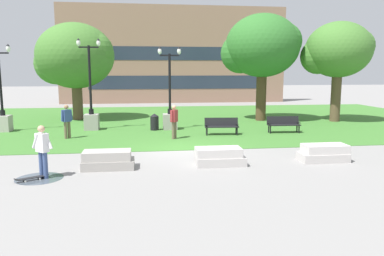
# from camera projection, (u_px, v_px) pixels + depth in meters

# --- Properties ---
(ground_plane) EXTENTS (140.00, 140.00, 0.00)m
(ground_plane) POSITION_uv_depth(u_px,v_px,m) (186.00, 151.00, 16.17)
(ground_plane) COLOR gray
(grass_lawn) EXTENTS (40.00, 20.00, 0.02)m
(grass_lawn) POSITION_uv_depth(u_px,v_px,m) (170.00, 120.00, 25.97)
(grass_lawn) COLOR #3D752D
(grass_lawn) RESTS_ON ground
(concrete_block_center) EXTENTS (1.80, 0.90, 0.64)m
(concrete_block_center) POSITION_uv_depth(u_px,v_px,m) (108.00, 160.00, 13.16)
(concrete_block_center) COLOR #9E9991
(concrete_block_center) RESTS_ON ground
(concrete_block_left) EXTENTS (1.80, 0.90, 0.64)m
(concrete_block_left) POSITION_uv_depth(u_px,v_px,m) (219.00, 157.00, 13.66)
(concrete_block_left) COLOR #BCB7B2
(concrete_block_left) RESTS_ON ground
(concrete_block_right) EXTENTS (1.80, 0.90, 0.64)m
(concrete_block_right) POSITION_uv_depth(u_px,v_px,m) (324.00, 153.00, 14.26)
(concrete_block_right) COLOR #BCB7B2
(concrete_block_right) RESTS_ON ground
(person_skateboarder) EXTENTS (0.74, 0.44, 1.71)m
(person_skateboarder) POSITION_uv_depth(u_px,v_px,m) (42.00, 149.00, 11.91)
(person_skateboarder) COLOR #384C7A
(person_skateboarder) RESTS_ON ground
(skateboard) EXTENTS (0.98, 0.70, 0.14)m
(skateboard) POSITION_uv_depth(u_px,v_px,m) (32.00, 178.00, 11.76)
(skateboard) COLOR black
(skateboard) RESTS_ON ground
(puddle) EXTENTS (1.49, 1.49, 0.01)m
(puddle) POSITION_uv_depth(u_px,v_px,m) (39.00, 178.00, 11.99)
(puddle) COLOR #47515B
(puddle) RESTS_ON ground
(park_bench_near_left) EXTENTS (1.83, 0.63, 0.90)m
(park_bench_near_left) POSITION_uv_depth(u_px,v_px,m) (283.00, 123.00, 20.67)
(park_bench_near_left) COLOR black
(park_bench_near_left) RESTS_ON grass_lawn
(park_bench_near_right) EXTENTS (1.84, 0.68, 0.90)m
(park_bench_near_right) POSITION_uv_depth(u_px,v_px,m) (222.00, 125.00, 20.00)
(park_bench_near_right) COLOR black
(park_bench_near_right) RESTS_ON grass_lawn
(lamp_post_right) EXTENTS (1.32, 0.80, 4.86)m
(lamp_post_right) POSITION_uv_depth(u_px,v_px,m) (3.00, 114.00, 21.02)
(lamp_post_right) COLOR #ADA89E
(lamp_post_right) RESTS_ON grass_lawn
(lamp_post_center) EXTENTS (1.32, 0.80, 5.21)m
(lamp_post_center) POSITION_uv_depth(u_px,v_px,m) (91.00, 112.00, 21.63)
(lamp_post_center) COLOR gray
(lamp_post_center) RESTS_ON grass_lawn
(lamp_post_left) EXTENTS (1.32, 0.80, 4.76)m
(lamp_post_left) POSITION_uv_depth(u_px,v_px,m) (170.00, 113.00, 21.79)
(lamp_post_left) COLOR gray
(lamp_post_left) RESTS_ON grass_lawn
(tree_near_left) EXTENTS (5.21, 4.97, 7.18)m
(tree_near_left) POSITION_uv_depth(u_px,v_px,m) (261.00, 47.00, 25.14)
(tree_near_left) COLOR #4C3823
(tree_near_left) RESTS_ON grass_lawn
(tree_near_right) EXTENTS (5.54, 5.27, 6.65)m
(tree_near_right) POSITION_uv_depth(u_px,v_px,m) (75.00, 57.00, 25.72)
(tree_near_right) COLOR brown
(tree_near_right) RESTS_ON grass_lawn
(tree_far_left) EXTENTS (4.52, 4.31, 6.60)m
(tree_far_left) POSITION_uv_depth(u_px,v_px,m) (338.00, 51.00, 24.72)
(tree_far_left) COLOR brown
(tree_far_left) RESTS_ON grass_lawn
(trash_bin) EXTENTS (0.49, 0.49, 0.96)m
(trash_bin) POSITION_uv_depth(u_px,v_px,m) (155.00, 122.00, 21.55)
(trash_bin) COLOR black
(trash_bin) RESTS_ON grass_lawn
(person_bystander_near_lawn) EXTENTS (0.42, 0.58, 1.71)m
(person_bystander_near_lawn) POSITION_uv_depth(u_px,v_px,m) (174.00, 120.00, 18.74)
(person_bystander_near_lawn) COLOR brown
(person_bystander_near_lawn) RESTS_ON grass_lawn
(person_bystander_far_lawn) EXTENTS (0.54, 0.49, 1.71)m
(person_bystander_far_lawn) POSITION_uv_depth(u_px,v_px,m) (67.00, 120.00, 18.82)
(person_bystander_far_lawn) COLOR brown
(person_bystander_far_lawn) RESTS_ON grass_lawn
(building_facade_distant) EXTENTS (23.92, 1.03, 10.15)m
(building_facade_distant) POSITION_uv_depth(u_px,v_px,m) (174.00, 55.00, 39.61)
(building_facade_distant) COLOR #8E6B56
(building_facade_distant) RESTS_ON ground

